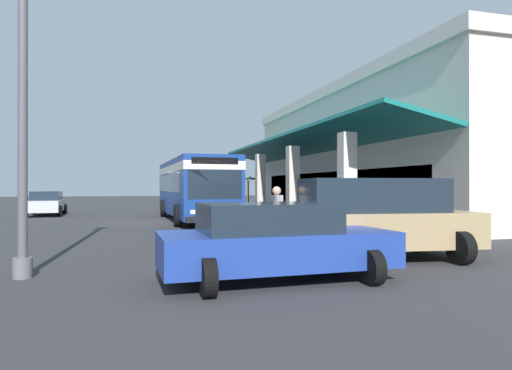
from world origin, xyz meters
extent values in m
plane|color=#2D2D30|center=(0.00, 8.00, 0.00)|extent=(120.00, 120.00, 0.00)
cube|color=#9E998E|center=(-1.27, 5.24, 0.06)|extent=(28.23, 0.50, 0.12)
cube|color=beige|center=(-1.27, 14.94, 3.46)|extent=(23.52, 10.87, 6.91)
cube|color=silver|center=(-1.27, 14.94, 7.21)|extent=(23.82, 11.17, 0.60)
cube|color=beige|center=(-10.09, 6.58, 1.90)|extent=(0.55, 0.55, 3.80)
cube|color=beige|center=(-4.21, 6.58, 1.90)|extent=(0.55, 0.55, 3.80)
cube|color=beige|center=(1.67, 6.58, 1.90)|extent=(0.55, 0.55, 3.80)
cube|color=beige|center=(7.55, 6.58, 1.90)|extent=(0.55, 0.55, 3.80)
cube|color=#146B66|center=(-1.27, 7.91, 4.15)|extent=(23.52, 3.16, 0.82)
cube|color=#19232D|center=(-1.27, 9.55, 1.40)|extent=(19.76, 0.08, 2.40)
cube|color=navy|center=(-0.63, 1.90, 1.73)|extent=(11.07, 2.85, 2.75)
cube|color=silver|center=(-0.63, 1.90, 2.65)|extent=(11.09, 2.88, 0.36)
cube|color=#19232D|center=(-0.93, 1.89, 1.95)|extent=(9.31, 2.84, 0.90)
cube|color=#19232D|center=(4.84, 2.05, 1.85)|extent=(0.12, 2.24, 1.20)
cube|color=black|center=(4.85, 2.05, 2.82)|extent=(0.11, 1.94, 0.28)
cube|color=black|center=(4.97, 2.05, 0.45)|extent=(0.27, 2.45, 0.24)
cube|color=silver|center=(4.86, 2.94, 0.75)|extent=(0.07, 0.24, 0.16)
cube|color=silver|center=(4.91, 1.16, 0.75)|extent=(0.07, 0.24, 0.16)
cube|color=silver|center=(-2.13, 1.86, 3.22)|extent=(2.45, 1.85, 0.24)
cylinder|color=black|center=(2.96, 3.27, 0.50)|extent=(1.00, 0.30, 1.00)
cylinder|color=black|center=(3.03, 0.72, 0.50)|extent=(1.00, 0.30, 1.00)
cylinder|color=black|center=(-3.74, 3.09, 0.50)|extent=(1.00, 0.30, 1.00)
cylinder|color=black|center=(-3.67, 0.54, 0.50)|extent=(1.00, 0.30, 1.00)
cube|color=#B2B5BA|center=(-6.85, -6.28, 0.60)|extent=(4.48, 2.01, 0.66)
cube|color=#19232D|center=(-7.05, -6.29, 1.20)|extent=(2.54, 1.70, 0.54)
cylinder|color=black|center=(-5.40, -5.31, 0.32)|extent=(0.64, 0.22, 0.64)
cylinder|color=black|center=(-5.32, -7.11, 0.32)|extent=(0.64, 0.22, 0.64)
cylinder|color=black|center=(-8.39, -5.45, 0.32)|extent=(0.64, 0.22, 0.64)
cylinder|color=black|center=(-8.30, -7.25, 0.32)|extent=(0.64, 0.22, 0.64)
cube|color=navy|center=(14.67, 1.47, 0.60)|extent=(1.93, 4.45, 0.66)
cube|color=#19232D|center=(14.68, 1.27, 1.20)|extent=(1.66, 2.51, 0.54)
cylinder|color=black|center=(13.73, 2.94, 0.32)|extent=(0.64, 0.22, 0.64)
cylinder|color=black|center=(15.53, 3.00, 0.32)|extent=(0.64, 0.22, 0.64)
cylinder|color=black|center=(13.82, -0.05, 0.32)|extent=(0.64, 0.22, 0.64)
cylinder|color=black|center=(15.62, 0.00, 0.32)|extent=(0.64, 0.22, 0.64)
cube|color=#9E845B|center=(13.04, 4.52, 0.75)|extent=(2.47, 4.99, 0.84)
cube|color=#19232D|center=(13.03, 4.42, 1.57)|extent=(2.07, 3.44, 0.80)
cylinder|color=black|center=(12.25, 6.25, 0.38)|extent=(0.76, 0.26, 0.76)
cylinder|color=black|center=(14.19, 6.03, 0.38)|extent=(0.76, 0.26, 0.76)
cylinder|color=black|center=(11.89, 3.00, 0.38)|extent=(0.76, 0.26, 0.76)
cylinder|color=black|center=(13.83, 2.79, 0.38)|extent=(0.76, 0.26, 0.76)
cylinder|color=#38383D|center=(11.01, 2.76, 0.44)|extent=(0.16, 0.16, 0.88)
cylinder|color=#38383D|center=(11.18, 2.51, 0.44)|extent=(0.16, 0.16, 0.88)
cube|color=gray|center=(11.10, 2.64, 1.21)|extent=(0.52, 0.24, 0.66)
sphere|color=tan|center=(11.10, 2.64, 1.66)|extent=(0.24, 0.24, 0.24)
cylinder|color=gray|center=(10.79, 2.70, 1.25)|extent=(0.09, 0.09, 0.60)
cylinder|color=gray|center=(11.40, 2.58, 1.25)|extent=(0.09, 0.09, 0.60)
cube|color=#4C4742|center=(-7.12, 6.52, 0.30)|extent=(0.87, 0.87, 0.61)
cylinder|color=#332319|center=(-7.12, 6.52, 0.62)|extent=(0.74, 0.74, 0.02)
cylinder|color=brown|center=(-7.12, 6.52, 1.40)|extent=(0.16, 0.16, 1.58)
ellipsoid|color=#286B33|center=(-6.71, 6.53, 2.39)|extent=(0.83, 0.23, 0.19)
ellipsoid|color=#286B33|center=(-7.24, 7.04, 2.31)|extent=(0.46, 1.10, 0.19)
ellipsoid|color=#286B33|center=(-7.49, 6.49, 2.30)|extent=(0.76, 0.28, 0.14)
ellipsoid|color=#286B33|center=(-7.20, 6.15, 2.32)|extent=(0.38, 0.79, 0.18)
cylinder|color=#59595B|center=(13.14, -3.24, 0.20)|extent=(0.36, 0.36, 0.40)
cylinder|color=#4C4C51|center=(13.14, -3.24, 3.66)|extent=(0.18, 0.18, 7.33)
camera|label=1|loc=(22.65, -1.16, 1.79)|focal=31.11mm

